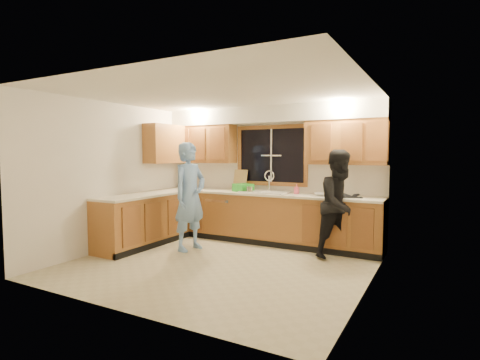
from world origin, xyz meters
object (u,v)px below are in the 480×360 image
dishwasher (225,216)px  soap_bottle (297,189)px  stove (119,226)px  knife_block (188,182)px  woman (341,204)px  sink (265,196)px  man (190,196)px  bowl (321,194)px  dish_crate (243,188)px

dishwasher → soap_bottle: soap_bottle is taller
stove → soap_bottle: soap_bottle is taller
knife_block → soap_bottle: 2.42m
woman → soap_bottle: size_ratio=9.58×
sink → dishwasher: 0.96m
man → knife_block: (-0.94, 1.23, 0.12)m
soap_bottle → dishwasher: bearing=-176.8°
woman → knife_block: bearing=115.5°
stove → bowl: 3.40m
dish_crate → bowl: 1.51m
man → soap_bottle: (1.48, 1.17, 0.10)m
sink → knife_block: (-1.83, 0.13, 0.17)m
dishwasher → soap_bottle: (1.44, 0.08, 0.60)m
woman → bowl: size_ratio=7.82×
soap_bottle → bowl: (0.47, -0.12, -0.06)m
woman → stove: bearing=148.0°
woman → dish_crate: (-1.93, 0.37, 0.14)m
man → soap_bottle: bearing=-41.8°
dishwasher → woman: size_ratio=0.48×
soap_bottle → knife_block: bearing=178.5°
knife_block → dish_crate: knife_block is taller
man → soap_bottle: size_ratio=10.29×
sink → stove: size_ratio=0.96×
soap_bottle → bowl: 0.49m
man → woman: (2.37, 0.72, -0.06)m
stove → dish_crate: dish_crate is taller
stove → knife_block: size_ratio=4.02×
woman → bowl: bearing=86.1°
man → woman: man is taller
dishwasher → man: (-0.04, -1.09, 0.50)m
man → dishwasher: bearing=7.9°
dishwasher → bowl: bowl is taller
dishwasher → stove: size_ratio=0.91×
stove → knife_block: (-0.03, 1.95, 0.58)m
sink → bowl: sink is taller
sink → dishwasher: sink is taller
stove → woman: (3.28, 1.44, 0.40)m
sink → knife_block: 1.84m
woman → sink: bearing=109.8°
knife_block → dish_crate: size_ratio=0.71×
knife_block → dishwasher: bearing=-25.4°
dishwasher → woman: woman is taller
woman → soap_bottle: (-0.89, 0.45, 0.16)m
dishwasher → knife_block: bearing=171.6°
man → dish_crate: size_ratio=5.80×
sink → man: bearing=-128.8°
dish_crate → soap_bottle: bearing=4.5°
knife_block → soap_bottle: size_ratio=1.26×
man → dish_crate: (0.44, 1.09, 0.08)m
man → bowl: man is taller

